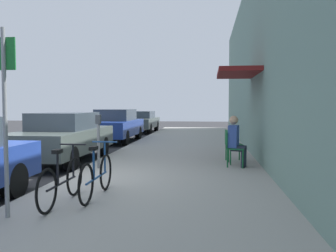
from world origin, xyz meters
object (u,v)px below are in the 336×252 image
parked_car_1 (63,137)px  bicycle_0 (97,176)px  parked_car_2 (115,125)px  parked_car_3 (140,121)px  cafe_chair_0 (233,147)px  seated_patron_0 (236,139)px  cafe_chair_1 (231,143)px  parking_meter (98,137)px  street_sign (5,108)px  bicycle_1 (62,181)px

parked_car_1 → bicycle_0: 4.84m
parked_car_2 → bicycle_0: 10.34m
parked_car_3 → bicycle_0: 16.16m
cafe_chair_0 → bicycle_0: bearing=-126.9°
parked_car_1 → seated_patron_0: parked_car_1 is taller
cafe_chair_0 → cafe_chair_1: same height
parking_meter → street_sign: street_sign is taller
parked_car_2 → parked_car_1: bearing=-90.0°
parked_car_3 → parking_meter: parking_meter is taller
parked_car_1 → bicycle_0: size_ratio=2.57×
bicycle_0 → seated_patron_0: 4.19m
parking_meter → bicycle_1: size_ratio=0.77×
parking_meter → cafe_chair_1: size_ratio=1.52×
parked_car_1 → bicycle_1: bearing=-67.1°
seated_patron_0 → cafe_chair_0: bearing=165.3°
seated_patron_0 → cafe_chair_1: 0.91m
parked_car_3 → cafe_chair_1: 12.76m
parking_meter → seated_patron_0: (3.39, 0.59, -0.07)m
parking_meter → cafe_chair_0: 3.39m
parked_car_3 → bicycle_0: parked_car_3 is taller
street_sign → bicycle_1: street_sign is taller
cafe_chair_0 → cafe_chair_1: size_ratio=1.00×
parking_meter → seated_patron_0: 3.44m
parked_car_2 → cafe_chair_0: parked_car_2 is taller
seated_patron_0 → parked_car_3: bearing=111.3°
street_sign → cafe_chair_0: bearing=53.2°
parking_meter → street_sign: 3.99m
parked_car_3 → bicycle_1: bearing=-83.2°
parked_car_1 → parked_car_2: size_ratio=1.00×
parked_car_1 → parking_meter: bearing=-43.8°
bicycle_0 → cafe_chair_0: size_ratio=1.97×
bicycle_0 → seated_patron_0: seated_patron_0 is taller
bicycle_0 → cafe_chair_1: size_ratio=1.97×
street_sign → parked_car_1: bearing=105.5°
parked_car_3 → bicycle_0: size_ratio=2.57×
parked_car_1 → seated_patron_0: (4.94, -0.90, 0.07)m
parking_meter → street_sign: bearing=-90.7°
street_sign → bicycle_1: (0.48, 0.74, -1.16)m
parked_car_2 → seated_patron_0: size_ratio=3.41×
bicycle_1 → seated_patron_0: bearing=51.9°
parked_car_2 → seated_patron_0: bearing=-53.8°
parked_car_1 → bicycle_0: parked_car_1 is taller
parked_car_3 → cafe_chair_1: size_ratio=5.06×
parking_meter → cafe_chair_1: bearing=23.9°
parked_car_1 → cafe_chair_1: (4.88, -0.01, -0.13)m
parked_car_2 → bicycle_1: 10.72m
seated_patron_0 → cafe_chair_1: (-0.06, 0.89, -0.19)m
seated_patron_0 → parked_car_1: bearing=169.7°
street_sign → cafe_chair_0: street_sign is taller
parking_meter → parked_car_3: bearing=96.7°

